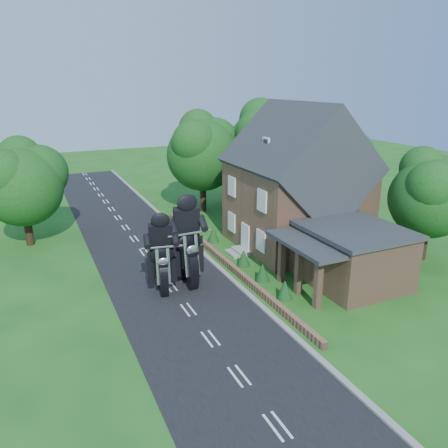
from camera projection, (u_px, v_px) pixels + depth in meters
name	position (u px, v px, depth m)	size (l,w,h in m)	color
ground	(188.00, 310.00, 22.97)	(120.00, 120.00, 0.00)	#1C5618
road	(188.00, 310.00, 22.97)	(7.00, 80.00, 0.02)	black
kerb	(250.00, 295.00, 24.40)	(0.30, 80.00, 0.12)	gray
garden_wall	(223.00, 260.00, 28.94)	(0.30, 22.00, 0.40)	#92664A
house	(297.00, 187.00, 30.97)	(9.54, 8.64, 10.24)	#92664A
annex	(350.00, 255.00, 25.64)	(7.05, 5.94, 3.44)	#92664A
tree_annex_side	(433.00, 191.00, 28.38)	(5.64, 5.20, 7.48)	black
tree_house_right	(343.00, 163.00, 35.40)	(6.51, 6.00, 8.40)	black
tree_behind_house	(270.00, 141.00, 40.61)	(7.81, 7.20, 10.08)	black
tree_behind_left	(206.00, 148.00, 39.23)	(6.94, 6.40, 9.16)	black
tree_far_road	(27.00, 179.00, 30.96)	(6.08, 5.60, 7.84)	black
shrub_a	(285.00, 289.00, 24.03)	(0.90, 0.90, 1.10)	#123917
shrub_b	(262.00, 272.00, 26.20)	(0.90, 0.90, 1.10)	#123917
shrub_c	(244.00, 258.00, 28.36)	(0.90, 0.90, 1.10)	#123917
shrub_d	(213.00, 234.00, 32.68)	(0.90, 0.90, 1.10)	#123917
shrub_e	(201.00, 225.00, 34.84)	(0.90, 0.90, 1.10)	#123917
shrub_f	(190.00, 217.00, 37.00)	(0.90, 0.90, 1.10)	#123917
motorcycle_lead	(188.00, 272.00, 25.58)	(0.45, 1.78, 1.66)	black
motorcycle_follow	(163.00, 280.00, 24.73)	(0.39, 1.53, 1.42)	black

